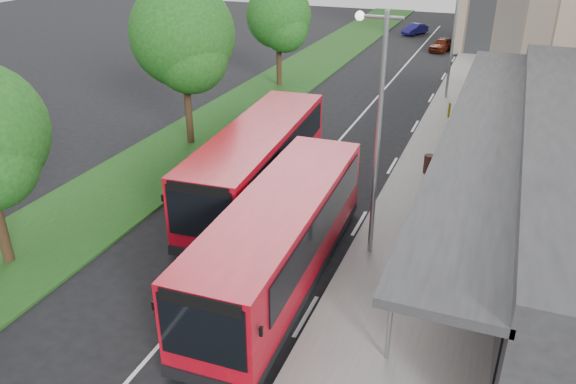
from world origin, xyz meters
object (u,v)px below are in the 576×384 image
object	(u,v)px
bollard	(449,110)
car_near	(442,44)
lamp_post_near	(376,125)
bus_main	(281,239)
tree_mid	(183,41)
car_far	(415,29)
litter_bin	(429,164)
lamp_post_far	(453,24)
bus_second	(258,163)
tree_far	(279,20)

from	to	relation	value
bollard	car_near	world-z (taller)	car_near
car_near	bollard	bearing A→B (deg)	-67.75
lamp_post_near	bollard	size ratio (longest dim) A/B	9.39
car_near	bus_main	bearing A→B (deg)	-76.59
tree_mid	lamp_post_near	size ratio (longest dim) A/B	1.01
car_far	bus_main	bearing A→B (deg)	-60.40
tree_mid	bus_main	bearing A→B (deg)	-47.02
lamp_post_near	car_far	world-z (taller)	lamp_post_near
bus_main	litter_bin	bearing A→B (deg)	70.81
tree_mid	lamp_post_far	bearing A→B (deg)	49.32
bus_second	bollard	bearing A→B (deg)	61.71
bus_second	litter_bin	size ratio (longest dim) A/B	12.86
bollard	car_near	distance (m)	19.28
litter_bin	car_far	bearing A→B (deg)	100.99
bus_main	car_near	world-z (taller)	bus_main
bus_second	car_far	size ratio (longest dim) A/B	3.46
bus_main	litter_bin	distance (m)	10.48
bus_main	lamp_post_near	bearing A→B (deg)	47.09
tree_mid	bus_main	xyz separation A→B (m)	(8.92, -9.58, -3.69)
car_far	bus_second	bearing A→B (deg)	-64.25
lamp_post_near	bus_main	world-z (taller)	lamp_post_near
tree_far	lamp_post_far	xyz separation A→B (m)	(11.13, 0.95, 0.26)
bus_main	bus_second	distance (m)	5.95
lamp_post_near	car_far	bearing A→B (deg)	97.86
tree_mid	car_near	size ratio (longest dim) A/B	2.39
tree_mid	bus_second	world-z (taller)	tree_mid
lamp_post_near	bus_second	world-z (taller)	lamp_post_near
bus_second	tree_far	bearing A→B (deg)	105.62
tree_far	bollard	xyz separation A→B (m)	(11.88, -3.16, -3.88)
bollard	car_far	xyz separation A→B (m)	(-6.56, 26.16, -0.05)
bus_main	bus_second	xyz separation A→B (m)	(-3.07, 5.10, 0.05)
bus_main	bus_second	bearing A→B (deg)	119.28
tree_mid	car_far	xyz separation A→B (m)	(5.32, 35.00, -4.69)
car_near	lamp_post_near	bearing A→B (deg)	-72.98
tree_mid	bollard	distance (m)	15.52
bus_main	car_near	xyz separation A→B (m)	(-0.01, 37.47, -0.94)
lamp_post_near	car_far	size ratio (longest dim) A/B	2.53
bus_second	bollard	distance (m)	14.66
lamp_post_far	car_far	world-z (taller)	lamp_post_far
tree_mid	bollard	bearing A→B (deg)	36.65
litter_bin	lamp_post_near	bearing A→B (deg)	-97.03
litter_bin	bollard	size ratio (longest dim) A/B	1.00
tree_far	car_near	world-z (taller)	tree_far
lamp_post_near	bus_second	bearing A→B (deg)	154.00
car_near	car_far	distance (m)	7.97
bus_second	lamp_post_far	bearing A→B (deg)	69.23
lamp_post_near	bus_second	distance (m)	6.66
lamp_post_near	car_near	xyz separation A→B (m)	(-2.21, 34.94, -4.14)
car_far	lamp_post_far	bearing A→B (deg)	-50.27
bollard	car_far	size ratio (longest dim) A/B	0.27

